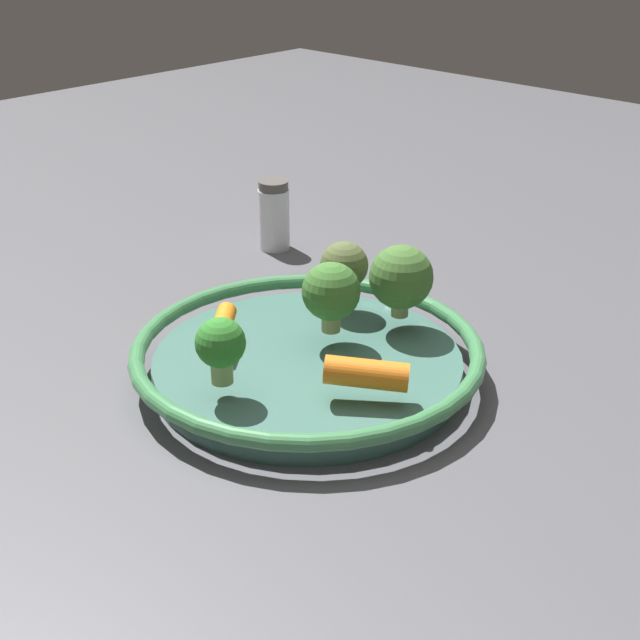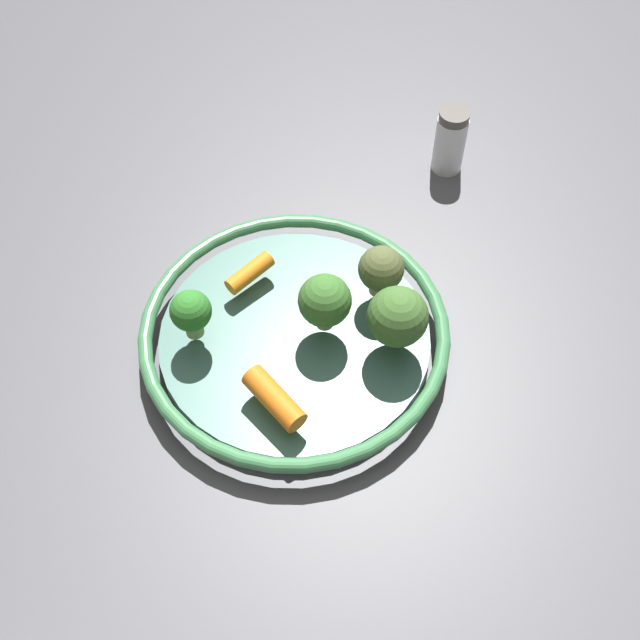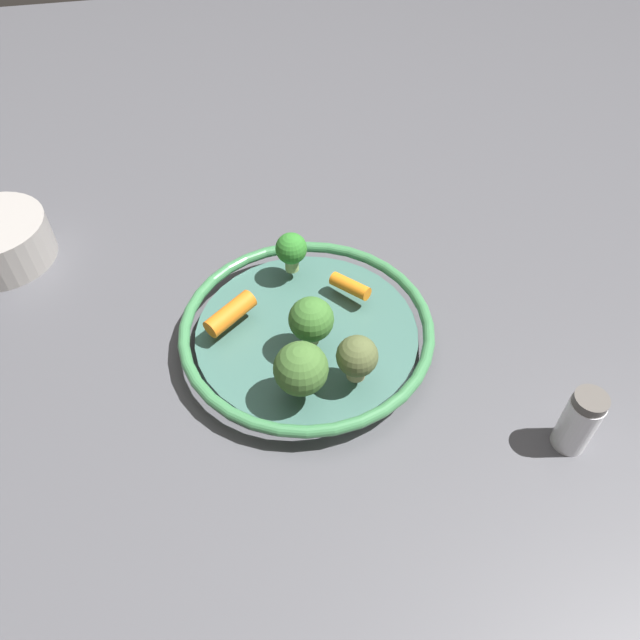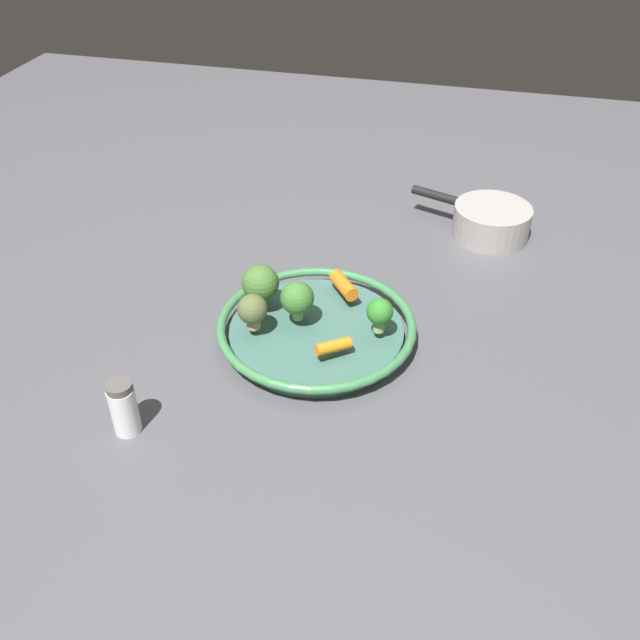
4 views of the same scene
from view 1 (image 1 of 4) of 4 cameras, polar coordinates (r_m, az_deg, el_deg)
ground_plane at (r=0.75m, az=-0.78°, el=-3.65°), size 2.25×2.25×0.00m
serving_bowl at (r=0.74m, az=-0.78°, el=-2.45°), size 0.29×0.29×0.03m
baby_carrot_right at (r=0.74m, az=-6.12°, el=-0.33°), size 0.05×0.04×0.02m
baby_carrot_near_rim at (r=0.66m, az=2.92°, el=-3.36°), size 0.05×0.06×0.02m
broccoli_floret_mid at (r=0.73m, az=0.68°, el=1.75°), size 0.05×0.05×0.06m
broccoli_floret_edge at (r=0.76m, az=5.08°, el=2.66°), size 0.05×0.05×0.06m
broccoli_floret_small at (r=0.66m, az=-6.40°, el=-1.48°), size 0.04×0.04×0.05m
broccoli_floret_large at (r=0.79m, az=1.52°, el=3.32°), size 0.04×0.04×0.05m
salt_shaker at (r=1.00m, az=-2.89°, el=6.55°), size 0.03×0.03×0.08m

